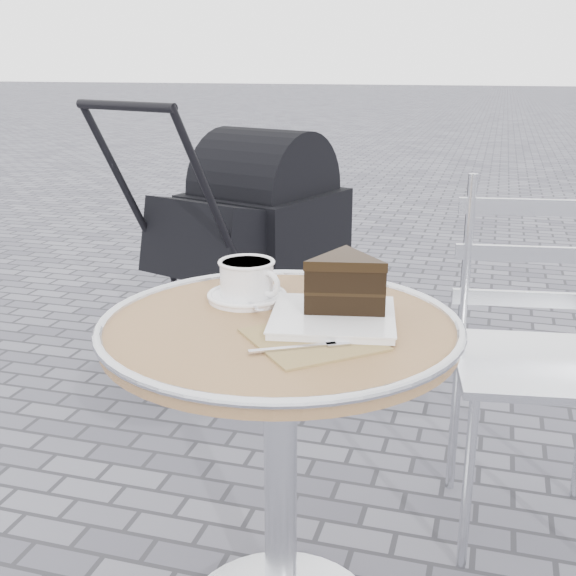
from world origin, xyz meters
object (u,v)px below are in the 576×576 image
(cappuccino_set, at_px, (248,283))
(bistro_chair, at_px, (536,316))
(cafe_table, at_px, (280,398))
(cake_plate_set, at_px, (342,291))
(baby_stroller, at_px, (248,242))

(cappuccino_set, xyz_separation_m, bistro_chair, (0.62, 0.50, -0.19))
(cafe_table, height_order, cappuccino_set, cappuccino_set)
(cafe_table, distance_m, cappuccino_set, 0.26)
(cake_plate_set, bearing_deg, cappuccino_set, 153.74)
(cafe_table, bearing_deg, baby_stroller, 111.58)
(bistro_chair, relative_size, baby_stroller, 0.82)
(cake_plate_set, distance_m, bistro_chair, 0.73)
(cake_plate_set, height_order, baby_stroller, baby_stroller)
(cafe_table, xyz_separation_m, cappuccino_set, (-0.11, 0.12, 0.20))
(cafe_table, height_order, baby_stroller, baby_stroller)
(cafe_table, height_order, cake_plate_set, cake_plate_set)
(cafe_table, bearing_deg, cake_plate_set, 25.70)
(cappuccino_set, distance_m, bistro_chair, 0.82)
(cappuccino_set, bearing_deg, bistro_chair, 61.72)
(cake_plate_set, xyz_separation_m, bistro_chair, (0.40, 0.57, -0.21))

